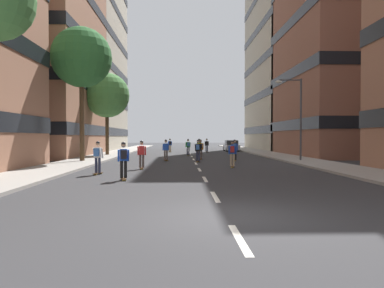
{
  "coord_description": "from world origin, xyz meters",
  "views": [
    {
      "loc": [
        -1.16,
        -9.05,
        2.01
      ],
      "look_at": [
        0.0,
        27.07,
        1.28
      ],
      "focal_mm": 33.95,
      "sensor_mm": 36.0,
      "label": 1
    }
  ],
  "objects_px": {
    "skater_6": "(124,158)",
    "skater_8": "(207,145)",
    "street_tree_far": "(82,58)",
    "skater_4": "(98,156)",
    "parked_car_near": "(231,146)",
    "skater_5": "(166,149)",
    "skater_3": "(142,153)",
    "street_tree_mid": "(107,95)",
    "skater_1": "(188,146)",
    "skater_10": "(199,146)",
    "skater_11": "(235,149)",
    "streetlamp_right": "(296,110)",
    "skater_7": "(232,152)",
    "skater_2": "(198,149)",
    "skater_9": "(201,148)",
    "skater_0": "(170,144)"
  },
  "relations": [
    {
      "from": "skater_5",
      "to": "street_tree_far",
      "type": "bearing_deg",
      "value": -164.9
    },
    {
      "from": "skater_7",
      "to": "skater_11",
      "type": "height_order",
      "value": "same"
    },
    {
      "from": "skater_4",
      "to": "skater_9",
      "type": "relative_size",
      "value": 1.0
    },
    {
      "from": "skater_8",
      "to": "skater_3",
      "type": "bearing_deg",
      "value": -103.43
    },
    {
      "from": "street_tree_mid",
      "to": "street_tree_far",
      "type": "relative_size",
      "value": 0.82
    },
    {
      "from": "street_tree_far",
      "to": "skater_7",
      "type": "bearing_deg",
      "value": -24.27
    },
    {
      "from": "parked_car_near",
      "to": "skater_5",
      "type": "height_order",
      "value": "skater_5"
    },
    {
      "from": "skater_6",
      "to": "skater_8",
      "type": "xyz_separation_m",
      "value": [
        6.03,
        30.06,
        -0.03
      ]
    },
    {
      "from": "skater_5",
      "to": "skater_11",
      "type": "xyz_separation_m",
      "value": [
        5.7,
        -0.42,
        0.03
      ]
    },
    {
      "from": "street_tree_mid",
      "to": "skater_0",
      "type": "distance_m",
      "value": 12.23
    },
    {
      "from": "skater_0",
      "to": "skater_3",
      "type": "height_order",
      "value": "same"
    },
    {
      "from": "street_tree_mid",
      "to": "skater_10",
      "type": "xyz_separation_m",
      "value": [
        9.83,
        3.79,
        -5.34
      ]
    },
    {
      "from": "skater_5",
      "to": "skater_7",
      "type": "height_order",
      "value": "same"
    },
    {
      "from": "skater_2",
      "to": "skater_10",
      "type": "xyz_separation_m",
      "value": [
        0.78,
        13.44,
        -0.03
      ]
    },
    {
      "from": "street_tree_far",
      "to": "skater_11",
      "type": "distance_m",
      "value": 14.14
    },
    {
      "from": "skater_5",
      "to": "skater_6",
      "type": "relative_size",
      "value": 1.0
    },
    {
      "from": "skater_7",
      "to": "skater_1",
      "type": "bearing_deg",
      "value": 99.63
    },
    {
      "from": "street_tree_far",
      "to": "skater_1",
      "type": "relative_size",
      "value": 5.82
    },
    {
      "from": "street_tree_far",
      "to": "skater_8",
      "type": "relative_size",
      "value": 5.82
    },
    {
      "from": "skater_3",
      "to": "skater_8",
      "type": "distance_m",
      "value": 25.01
    },
    {
      "from": "street_tree_far",
      "to": "skater_4",
      "type": "bearing_deg",
      "value": -70.35
    },
    {
      "from": "streetlamp_right",
      "to": "skater_1",
      "type": "bearing_deg",
      "value": 130.48
    },
    {
      "from": "street_tree_mid",
      "to": "skater_2",
      "type": "xyz_separation_m",
      "value": [
        9.05,
        -9.65,
        -5.31
      ]
    },
    {
      "from": "streetlamp_right",
      "to": "skater_4",
      "type": "relative_size",
      "value": 3.65
    },
    {
      "from": "street_tree_mid",
      "to": "streetlamp_right",
      "type": "height_order",
      "value": "street_tree_mid"
    },
    {
      "from": "skater_1",
      "to": "streetlamp_right",
      "type": "bearing_deg",
      "value": -49.52
    },
    {
      "from": "skater_0",
      "to": "skater_7",
      "type": "height_order",
      "value": "same"
    },
    {
      "from": "street_tree_far",
      "to": "skater_8",
      "type": "height_order",
      "value": "street_tree_far"
    },
    {
      "from": "skater_3",
      "to": "skater_5",
      "type": "xyz_separation_m",
      "value": [
        1.19,
        7.71,
        0.0
      ]
    },
    {
      "from": "streetlamp_right",
      "to": "skater_5",
      "type": "xyz_separation_m",
      "value": [
        -10.49,
        1.49,
        -3.15
      ]
    },
    {
      "from": "skater_3",
      "to": "skater_5",
      "type": "bearing_deg",
      "value": 81.27
    },
    {
      "from": "skater_1",
      "to": "skater_10",
      "type": "bearing_deg",
      "value": 68.11
    },
    {
      "from": "skater_10",
      "to": "skater_8",
      "type": "bearing_deg",
      "value": 75.65
    },
    {
      "from": "skater_1",
      "to": "street_tree_far",
      "type": "bearing_deg",
      "value": -129.91
    },
    {
      "from": "skater_11",
      "to": "parked_car_near",
      "type": "bearing_deg",
      "value": 82.72
    },
    {
      "from": "street_tree_mid",
      "to": "skater_8",
      "type": "xyz_separation_m",
      "value": [
        11.08,
        8.65,
        -5.34
      ]
    },
    {
      "from": "skater_4",
      "to": "skater_11",
      "type": "xyz_separation_m",
      "value": [
        8.86,
        10.51,
        0.0
      ]
    },
    {
      "from": "skater_3",
      "to": "skater_6",
      "type": "xyz_separation_m",
      "value": [
        -0.22,
        -5.73,
        0.03
      ]
    },
    {
      "from": "skater_3",
      "to": "skater_4",
      "type": "xyz_separation_m",
      "value": [
        -1.98,
        -3.22,
        0.03
      ]
    },
    {
      "from": "skater_8",
      "to": "street_tree_far",
      "type": "bearing_deg",
      "value": -121.11
    },
    {
      "from": "skater_2",
      "to": "skater_5",
      "type": "distance_m",
      "value": 3.1
    },
    {
      "from": "parked_car_near",
      "to": "skater_9",
      "type": "height_order",
      "value": "skater_9"
    },
    {
      "from": "street_tree_mid",
      "to": "skater_1",
      "type": "relative_size",
      "value": 4.8
    },
    {
      "from": "parked_car_near",
      "to": "skater_9",
      "type": "distance_m",
      "value": 18.98
    },
    {
      "from": "parked_car_near",
      "to": "skater_0",
      "type": "xyz_separation_m",
      "value": [
        -8.44,
        -2.93,
        0.32
      ]
    },
    {
      "from": "skater_11",
      "to": "skater_7",
      "type": "bearing_deg",
      "value": -99.81
    },
    {
      "from": "skater_10",
      "to": "skater_11",
      "type": "bearing_deg",
      "value": -79.24
    },
    {
      "from": "skater_2",
      "to": "skater_8",
      "type": "distance_m",
      "value": 18.41
    },
    {
      "from": "skater_1",
      "to": "skater_3",
      "type": "bearing_deg",
      "value": -101.3
    },
    {
      "from": "skater_1",
      "to": "skater_7",
      "type": "distance_m",
      "value": 15.35
    }
  ]
}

